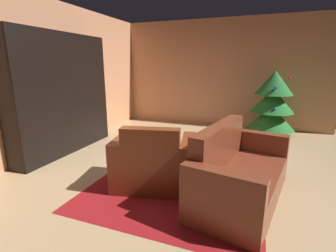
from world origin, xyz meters
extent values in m
plane|color=tan|center=(0.00, 0.00, 0.00)|extent=(7.94, 7.94, 0.00)
cube|color=tan|center=(0.00, 3.34, 1.36)|extent=(5.33, 0.06, 2.72)
cube|color=tan|center=(-2.63, 0.00, 1.36)|extent=(0.06, 6.73, 2.72)
cube|color=maroon|center=(0.01, -0.18, 0.00)|extent=(2.20, 2.44, 0.01)
cube|color=black|center=(-2.22, 0.29, 1.06)|extent=(0.03, 2.13, 2.13)
cube|color=black|center=(-2.39, 1.34, 1.06)|extent=(0.38, 0.02, 2.13)
cube|color=black|center=(-2.39, -0.76, 1.06)|extent=(0.38, 0.03, 2.13)
cube|color=black|center=(-2.39, 0.29, 0.01)|extent=(0.36, 2.08, 0.03)
cube|color=black|center=(-2.39, 0.29, 0.43)|extent=(0.36, 2.08, 0.03)
cube|color=black|center=(-2.39, 0.29, 0.85)|extent=(0.36, 2.08, 0.02)
cube|color=black|center=(-2.39, 0.29, 1.27)|extent=(0.36, 2.08, 0.02)
cube|color=black|center=(-2.39, 0.29, 1.69)|extent=(0.36, 2.08, 0.02)
cube|color=black|center=(-2.39, 0.29, 2.11)|extent=(0.36, 2.08, 0.03)
cube|color=black|center=(-2.54, 0.29, 0.78)|extent=(0.05, 1.08, 0.67)
cube|color=black|center=(-2.51, 0.29, 0.78)|extent=(0.03, 1.11, 0.70)
cube|color=teal|center=(-2.48, 1.28, 0.15)|extent=(0.19, 0.05, 0.26)
cube|color=#45241B|center=(-2.46, 1.23, 0.15)|extent=(0.23, 0.04, 0.25)
cube|color=orange|center=(-2.46, 1.18, 0.18)|extent=(0.23, 0.04, 0.32)
cube|color=#318437|center=(-2.46, 1.14, 0.15)|extent=(0.23, 0.03, 0.24)
cube|color=#378641|center=(-2.45, 1.10, 0.17)|extent=(0.25, 0.04, 0.29)
cube|color=brown|center=(-2.48, 1.05, 0.15)|extent=(0.19, 0.04, 0.26)
cube|color=orange|center=(-2.47, 1.26, 1.45)|extent=(0.21, 0.03, 0.32)
cube|color=#114E8A|center=(-2.47, 1.22, 1.44)|extent=(0.20, 0.04, 0.30)
cube|color=#B12922|center=(-2.46, 1.18, 1.41)|extent=(0.24, 0.03, 0.26)
cube|color=#3F3531|center=(-2.44, 1.14, 1.42)|extent=(0.26, 0.03, 0.28)
cube|color=red|center=(-2.46, 1.09, 1.47)|extent=(0.23, 0.04, 0.36)
cube|color=#377E3A|center=(-2.48, 1.05, 1.44)|extent=(0.19, 0.04, 0.30)
cube|color=#0C7C8B|center=(-2.47, 1.01, 1.42)|extent=(0.20, 0.04, 0.27)
cube|color=orange|center=(-2.47, 0.96, 1.44)|extent=(0.20, 0.04, 0.31)
cube|color=#418348|center=(-2.44, 1.29, 1.82)|extent=(0.27, 0.04, 0.22)
cube|color=#BC969E|center=(-2.46, 1.24, 1.88)|extent=(0.23, 0.04, 0.35)
cube|color=teal|center=(-2.44, 1.19, 1.88)|extent=(0.26, 0.03, 0.35)
cube|color=#417747|center=(-2.48, 1.15, 1.85)|extent=(0.19, 0.04, 0.28)
cube|color=navy|center=(-2.46, 1.11, 1.82)|extent=(0.23, 0.05, 0.22)
cube|color=teal|center=(-2.46, 1.07, 1.87)|extent=(0.22, 0.03, 0.33)
cube|color=#B29792|center=(-2.44, 1.02, 1.86)|extent=(0.27, 0.04, 0.30)
cube|color=maroon|center=(-0.28, -0.38, 0.20)|extent=(0.85, 0.89, 0.41)
cube|color=maroon|center=(-0.21, -0.67, 0.64)|extent=(0.72, 0.32, 0.46)
cube|color=maroon|center=(0.15, -0.28, 0.33)|extent=(0.33, 0.78, 0.66)
cube|color=maroon|center=(-0.70, -0.47, 0.33)|extent=(0.33, 0.78, 0.66)
ellipsoid|color=#C9B983|center=(-0.33, -0.31, 0.50)|extent=(0.31, 0.24, 0.18)
sphere|color=#C9B983|center=(-0.31, -0.18, 0.55)|extent=(0.13, 0.13, 0.13)
cube|color=brown|center=(0.84, -0.35, 0.19)|extent=(1.04, 1.48, 0.38)
cube|color=brown|center=(0.54, -0.29, 0.64)|extent=(0.43, 1.36, 0.51)
cube|color=brown|center=(0.69, -1.10, 0.33)|extent=(0.81, 0.31, 0.66)
cube|color=brown|center=(0.99, 0.39, 0.33)|extent=(0.81, 0.31, 0.66)
cylinder|color=black|center=(0.15, -0.23, 0.20)|extent=(0.04, 0.04, 0.39)
cylinder|color=black|center=(-0.17, -0.05, 0.20)|extent=(0.04, 0.04, 0.39)
cylinder|color=black|center=(-0.17, -0.40, 0.20)|extent=(0.04, 0.04, 0.39)
cylinder|color=silver|center=(-0.06, -0.23, 0.40)|extent=(0.75, 0.75, 0.02)
cube|color=#427550|center=(-0.10, -0.27, 0.42)|extent=(0.18, 0.13, 0.02)
cube|color=#295188|center=(-0.10, -0.27, 0.44)|extent=(0.18, 0.16, 0.02)
cube|color=#D1C94C|center=(-0.11, -0.27, 0.46)|extent=(0.21, 0.12, 0.02)
cylinder|color=navy|center=(0.03, -0.41, 0.51)|extent=(0.08, 0.08, 0.19)
cylinder|color=navy|center=(0.03, -0.41, 0.63)|extent=(0.03, 0.03, 0.07)
cylinder|color=brown|center=(1.23, 2.67, 0.09)|extent=(0.08, 0.08, 0.17)
cone|color=#256F2D|center=(1.23, 2.67, 0.43)|extent=(1.02, 1.02, 0.52)
cone|color=#256F2D|center=(1.23, 2.67, 0.82)|extent=(0.91, 0.91, 0.52)
cone|color=#256F2D|center=(1.23, 2.67, 1.21)|extent=(0.80, 0.80, 0.52)
sphere|color=blue|center=(1.24, 2.35, 1.13)|extent=(0.08, 0.08, 0.08)
sphere|color=red|center=(1.53, 2.80, 1.31)|extent=(0.06, 0.06, 0.06)
sphere|color=red|center=(0.93, 2.39, 0.31)|extent=(0.06, 0.06, 0.06)
sphere|color=yellow|center=(1.16, 3.07, 0.50)|extent=(0.06, 0.06, 0.06)
sphere|color=blue|center=(1.27, 2.30, 0.70)|extent=(0.06, 0.06, 0.06)
sphere|color=blue|center=(1.02, 3.02, 0.41)|extent=(0.07, 0.07, 0.07)
camera|label=1|loc=(0.94, -3.16, 1.58)|focal=26.05mm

